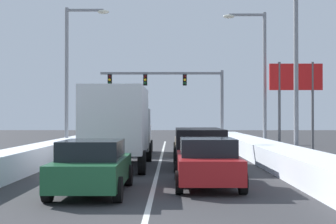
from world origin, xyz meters
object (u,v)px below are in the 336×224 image
at_px(sedan_red_right_lane_nearest, 207,162).
at_px(box_truck_center_lane_second, 119,123).
at_px(sedan_tan_right_lane_third, 191,142).
at_px(sedan_green_center_lane_nearest, 93,166).
at_px(suv_white_center_lane_third, 133,137).
at_px(street_lamp_right_mid, 259,69).
at_px(traffic_light_gantry, 179,87).
at_px(street_lamp_left_mid, 72,67).
at_px(street_lamp_right_near, 288,59).
at_px(suv_black_right_lane_second, 199,144).
at_px(roadside_sign_right, 296,86).

relative_size(sedan_red_right_lane_nearest, box_truck_center_lane_second, 0.63).
distance_m(sedan_tan_right_lane_third, sedan_green_center_lane_nearest, 14.49).
distance_m(suv_white_center_lane_third, street_lamp_right_mid, 8.81).
height_order(sedan_tan_right_lane_third, street_lamp_right_mid, street_lamp_right_mid).
xyz_separation_m(sedan_green_center_lane_nearest, traffic_light_gantry, (2.87, 28.04, 3.96)).
bearing_deg(street_lamp_left_mid, traffic_light_gantry, 62.79).
height_order(street_lamp_right_near, street_lamp_left_mid, street_lamp_left_mid).
bearing_deg(sedan_red_right_lane_nearest, suv_white_center_lane_third, 104.02).
xyz_separation_m(street_lamp_right_mid, street_lamp_left_mid, (-11.35, -0.93, 0.05)).
distance_m(suv_black_right_lane_second, street_lamp_left_mid, 11.58).
height_order(traffic_light_gantry, street_lamp_right_near, street_lamp_right_near).
relative_size(box_truck_center_lane_second, street_lamp_left_mid, 0.82).
relative_size(suv_black_right_lane_second, sedan_tan_right_lane_third, 1.09).
xyz_separation_m(sedan_green_center_lane_nearest, roadside_sign_right, (9.77, 15.60, 3.25)).
height_order(street_lamp_right_mid, street_lamp_left_mid, street_lamp_left_mid).
relative_size(suv_black_right_lane_second, roadside_sign_right, 0.89).
bearing_deg(traffic_light_gantry, sedan_red_right_lane_nearest, -88.98).
xyz_separation_m(traffic_light_gantry, roadside_sign_right, (6.89, -12.44, -0.71)).
height_order(suv_white_center_lane_third, traffic_light_gantry, traffic_light_gantry).
bearing_deg(street_lamp_left_mid, suv_white_center_lane_third, -6.42).
relative_size(sedan_tan_right_lane_third, roadside_sign_right, 0.82).
bearing_deg(traffic_light_gantry, roadside_sign_right, -61.01).
bearing_deg(roadside_sign_right, box_truck_center_lane_second, -138.31).
relative_size(street_lamp_right_mid, street_lamp_left_mid, 0.99).
relative_size(street_lamp_left_mid, roadside_sign_right, 1.59).
bearing_deg(traffic_light_gantry, sedan_tan_right_lane_third, -87.94).
bearing_deg(traffic_light_gantry, suv_black_right_lane_second, -88.50).
bearing_deg(street_lamp_right_mid, box_truck_center_lane_second, -129.46).
bearing_deg(suv_black_right_lane_second, box_truck_center_lane_second, -176.16).
height_order(sedan_red_right_lane_nearest, street_lamp_left_mid, street_lamp_left_mid).
distance_m(sedan_red_right_lane_nearest, roadside_sign_right, 15.97).
bearing_deg(roadside_sign_right, suv_black_right_lane_second, -126.86).
bearing_deg(street_lamp_left_mid, street_lamp_right_near, -26.87).
bearing_deg(sedan_green_center_lane_nearest, suv_white_center_lane_third, 90.08).
height_order(suv_black_right_lane_second, street_lamp_right_mid, street_lamp_right_mid).
bearing_deg(street_lamp_right_mid, sedan_green_center_lane_nearest, -115.29).
bearing_deg(box_truck_center_lane_second, sedan_red_right_lane_nearest, -58.99).
relative_size(suv_white_center_lane_third, street_lamp_right_mid, 0.57).
bearing_deg(street_lamp_right_near, traffic_light_gantry, 104.92).
relative_size(suv_white_center_lane_third, street_lamp_left_mid, 0.56).
relative_size(sedan_tan_right_lane_third, box_truck_center_lane_second, 0.63).
bearing_deg(roadside_sign_right, street_lamp_left_mid, -178.56).
bearing_deg(street_lamp_left_mid, suv_black_right_lane_second, -48.79).
bearing_deg(roadside_sign_right, sedan_tan_right_lane_third, -166.74).
distance_m(sedan_red_right_lane_nearest, street_lamp_left_mid, 16.21).
height_order(traffic_light_gantry, roadside_sign_right, traffic_light_gantry).
relative_size(sedan_tan_right_lane_third, street_lamp_right_near, 0.54).
relative_size(sedan_green_center_lane_nearest, suv_white_center_lane_third, 0.92).
distance_m(suv_black_right_lane_second, roadside_sign_right, 11.00).
xyz_separation_m(box_truck_center_lane_second, roadside_sign_right, (9.76, 8.69, 2.12)).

